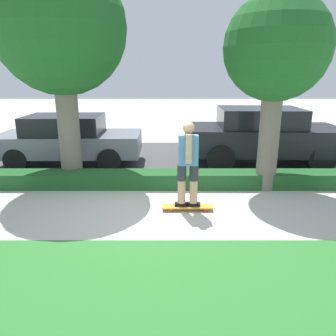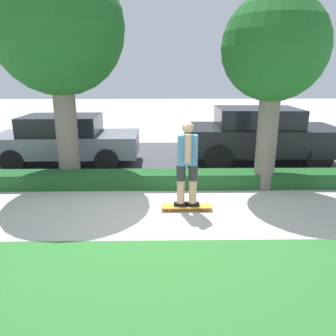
# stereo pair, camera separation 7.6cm
# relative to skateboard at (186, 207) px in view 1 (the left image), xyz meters

# --- Properties ---
(ground_plane) EXTENTS (60.00, 60.00, 0.00)m
(ground_plane) POSITION_rel_skateboard_xyz_m (-0.59, -0.22, -0.07)
(ground_plane) COLOR #BCB7AD
(street_asphalt) EXTENTS (12.87, 5.00, 0.01)m
(street_asphalt) POSITION_rel_skateboard_xyz_m (-0.59, 3.98, -0.07)
(street_asphalt) COLOR #474749
(street_asphalt) RESTS_ON ground_plane
(hedge_row) EXTENTS (12.87, 0.60, 0.36)m
(hedge_row) POSITION_rel_skateboard_xyz_m (-0.59, 1.38, 0.11)
(hedge_row) COLOR #1E5123
(hedge_row) RESTS_ON ground_plane
(skateboard) EXTENTS (0.98, 0.24, 0.08)m
(skateboard) POSITION_rel_skateboard_xyz_m (0.00, 0.00, 0.00)
(skateboard) COLOR gold
(skateboard) RESTS_ON ground_plane
(skater_person) EXTENTS (0.49, 0.42, 1.63)m
(skater_person) POSITION_rel_skateboard_xyz_m (0.00, 0.00, 0.88)
(skater_person) COLOR black
(skater_person) RESTS_ON skateboard
(tree_near) EXTENTS (2.91, 2.91, 4.96)m
(tree_near) POSITION_rel_skateboard_xyz_m (-2.71, 1.81, 3.38)
(tree_near) COLOR #70665B
(tree_near) RESTS_ON ground_plane
(tree_mid) EXTENTS (2.20, 2.20, 4.16)m
(tree_mid) POSITION_rel_skateboard_xyz_m (1.86, 1.27, 2.91)
(tree_mid) COLOR #70665B
(tree_mid) RESTS_ON ground_plane
(parked_car_front) EXTENTS (4.05, 1.82, 1.42)m
(parked_car_front) POSITION_rel_skateboard_xyz_m (-3.22, 3.39, 0.67)
(parked_car_front) COLOR slate
(parked_car_front) RESTS_ON ground_plane
(parked_car_middle) EXTENTS (4.37, 2.11, 1.62)m
(parked_car_middle) POSITION_rel_skateboard_xyz_m (2.32, 3.41, 0.79)
(parked_car_middle) COLOR black
(parked_car_middle) RESTS_ON ground_plane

